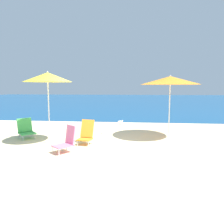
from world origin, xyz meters
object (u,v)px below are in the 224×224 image
at_px(beach_umbrella_yellow, 48,77).
at_px(seagull, 120,122).
at_px(water_bottle, 102,138).
at_px(beach_chair_orange, 86,133).
at_px(beach_umbrella_orange, 170,80).
at_px(beach_chair_green, 26,129).
at_px(beach_chair_pink, 67,140).

distance_m(beach_umbrella_yellow, seagull, 4.80).
height_order(beach_umbrella_yellow, seagull, beach_umbrella_yellow).
bearing_deg(water_bottle, beach_chair_orange, -141.72).
height_order(water_bottle, seagull, water_bottle).
xyz_separation_m(beach_umbrella_orange, seagull, (-1.92, 2.71, -1.93)).
height_order(beach_umbrella_orange, beach_chair_orange, beach_umbrella_orange).
bearing_deg(beach_umbrella_yellow, beach_chair_orange, 4.25).
bearing_deg(beach_chair_orange, beach_umbrella_yellow, -166.51).
xyz_separation_m(beach_chair_green, beach_chair_pink, (2.01, -1.54, 0.03)).
relative_size(beach_umbrella_orange, beach_chair_green, 2.90).
bearing_deg(beach_chair_pink, beach_chair_green, -175.67).
bearing_deg(water_bottle, beach_chair_pink, -122.04).
bearing_deg(beach_umbrella_yellow, seagull, 61.69).
distance_m(beach_chair_orange, water_bottle, 0.63).
xyz_separation_m(beach_umbrella_orange, water_bottle, (-2.33, -0.68, -1.96)).
relative_size(beach_chair_pink, seagull, 2.81).
distance_m(water_bottle, seagull, 3.41).
relative_size(beach_umbrella_orange, beach_chair_pink, 2.99).
height_order(beach_umbrella_orange, beach_umbrella_yellow, beach_umbrella_yellow).
bearing_deg(beach_umbrella_orange, water_bottle, -163.65).
distance_m(beach_umbrella_orange, water_bottle, 3.12).
bearing_deg(seagull, beach_umbrella_orange, -54.68).
relative_size(beach_umbrella_yellow, beach_chair_green, 3.01).
distance_m(beach_chair_green, seagull, 4.53).
xyz_separation_m(beach_umbrella_yellow, seagull, (2.07, 3.84, -2.01)).
bearing_deg(beach_umbrella_yellow, beach_chair_pink, -45.45).
bearing_deg(beach_chair_pink, beach_umbrella_orange, 74.12).
relative_size(beach_chair_orange, water_bottle, 2.67).
bearing_deg(beach_chair_pink, beach_chair_orange, 110.96).
bearing_deg(water_bottle, beach_umbrella_orange, 16.35).
bearing_deg(beach_chair_orange, beach_chair_pink, -101.59).
height_order(beach_umbrella_yellow, beach_chair_orange, beach_umbrella_yellow).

